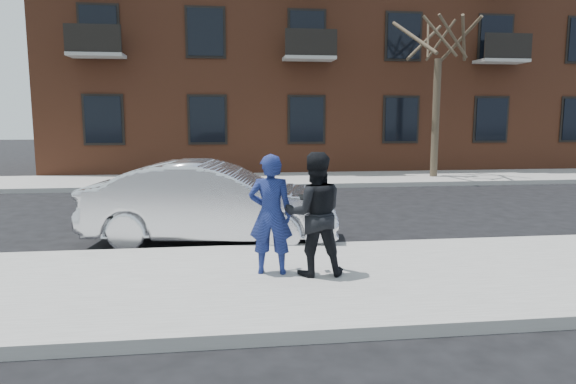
{
  "coord_description": "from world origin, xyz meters",
  "views": [
    {
      "loc": [
        -3.15,
        -6.85,
        2.28
      ],
      "look_at": [
        -2.23,
        0.4,
        1.22
      ],
      "focal_mm": 32.0,
      "sensor_mm": 36.0,
      "label": 1
    }
  ],
  "objects": [
    {
      "name": "man_hoodie",
      "position": [
        -2.52,
        -0.01,
        0.97
      ],
      "size": [
        0.66,
        0.54,
        1.65
      ],
      "rotation": [
        0.0,
        0.0,
        2.98
      ],
      "color": "navy",
      "rests_on": "near_sidewalk"
    },
    {
      "name": "man_peacoat",
      "position": [
        -1.94,
        -0.14,
        0.99
      ],
      "size": [
        0.83,
        0.66,
        1.68
      ],
      "rotation": [
        0.0,
        0.0,
        3.11
      ],
      "color": "black",
      "rests_on": "near_sidewalk"
    },
    {
      "name": "far_curb",
      "position": [
        0.0,
        9.45,
        0.07
      ],
      "size": [
        50.0,
        0.1,
        0.15
      ],
      "primitive_type": "cube",
      "color": "#999691",
      "rests_on": "ground"
    },
    {
      "name": "near_curb",
      "position": [
        0.0,
        1.55,
        0.07
      ],
      "size": [
        50.0,
        0.1,
        0.15
      ],
      "primitive_type": "cube",
      "color": "#999691",
      "rests_on": "ground"
    },
    {
      "name": "apartment_building",
      "position": [
        2.0,
        18.0,
        6.16
      ],
      "size": [
        24.3,
        10.3,
        12.3
      ],
      "color": "brown",
      "rests_on": "ground"
    },
    {
      "name": "near_sidewalk",
      "position": [
        0.0,
        -0.25,
        0.07
      ],
      "size": [
        50.0,
        3.5,
        0.15
      ],
      "primitive_type": "cube",
      "color": "gray",
      "rests_on": "ground"
    },
    {
      "name": "ground",
      "position": [
        0.0,
        0.0,
        0.0
      ],
      "size": [
        100.0,
        100.0,
        0.0
      ],
      "primitive_type": "plane",
      "color": "black",
      "rests_on": "ground"
    },
    {
      "name": "far_sidewalk",
      "position": [
        0.0,
        11.25,
        0.07
      ],
      "size": [
        50.0,
        3.5,
        0.15
      ],
      "primitive_type": "cube",
      "color": "gray",
      "rests_on": "ground"
    },
    {
      "name": "silver_sedan",
      "position": [
        -3.36,
        2.47,
        0.74
      ],
      "size": [
        4.71,
        2.24,
        1.49
      ],
      "primitive_type": "imported",
      "rotation": [
        0.0,
        0.0,
        1.42
      ],
      "color": "silver",
      "rests_on": "ground"
    },
    {
      "name": "street_tree",
      "position": [
        4.5,
        11.0,
        5.52
      ],
      "size": [
        3.6,
        3.6,
        6.8
      ],
      "color": "#3B2F23",
      "rests_on": "far_sidewalk"
    }
  ]
}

